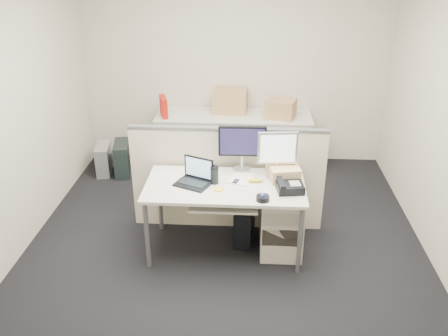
# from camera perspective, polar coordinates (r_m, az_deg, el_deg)

# --- Properties ---
(floor) EXTENTS (4.00, 4.50, 0.01)m
(floor) POSITION_cam_1_polar(r_m,az_deg,el_deg) (4.84, 0.11, -9.70)
(floor) COLOR black
(floor) RESTS_ON ground
(wall_back) EXTENTS (4.00, 0.02, 2.70)m
(wall_back) POSITION_cam_1_polar(r_m,az_deg,el_deg) (6.35, 1.36, 12.58)
(wall_back) COLOR #B8B09F
(wall_back) RESTS_ON ground
(wall_front) EXTENTS (4.00, 0.02, 2.70)m
(wall_front) POSITION_cam_1_polar(r_m,az_deg,el_deg) (2.24, -3.41, -14.94)
(wall_front) COLOR #B8B09F
(wall_front) RESTS_ON ground
(wall_left) EXTENTS (0.02, 4.50, 2.70)m
(wall_left) POSITION_cam_1_polar(r_m,az_deg,el_deg) (4.75, -24.86, 5.52)
(wall_left) COLOR #B8B09F
(wall_left) RESTS_ON ground
(desk) EXTENTS (1.50, 0.75, 0.73)m
(desk) POSITION_cam_1_polar(r_m,az_deg,el_deg) (4.48, 0.12, -2.73)
(desk) COLOR silver
(desk) RESTS_ON floor
(keyboard_tray) EXTENTS (0.62, 0.32, 0.02)m
(keyboard_tray) POSITION_cam_1_polar(r_m,az_deg,el_deg) (4.35, -0.02, -4.38)
(keyboard_tray) COLOR silver
(keyboard_tray) RESTS_ON desk
(drawer_pedestal) EXTENTS (0.40, 0.55, 0.65)m
(drawer_pedestal) POSITION_cam_1_polar(r_m,az_deg,el_deg) (4.70, 6.90, -6.25)
(drawer_pedestal) COLOR beige
(drawer_pedestal) RESTS_ON floor
(cubicle_partition) EXTENTS (2.00, 0.06, 1.10)m
(cubicle_partition) POSITION_cam_1_polar(r_m,az_deg,el_deg) (4.93, 0.42, -1.42)
(cubicle_partition) COLOR beige
(cubicle_partition) RESTS_ON floor
(back_counter) EXTENTS (2.00, 0.60, 0.72)m
(back_counter) POSITION_cam_1_polar(r_m,az_deg,el_deg) (6.35, 1.15, 3.19)
(back_counter) COLOR beige
(back_counter) RESTS_ON floor
(monitor_main) EXTENTS (0.47, 0.19, 0.47)m
(monitor_main) POSITION_cam_1_polar(r_m,az_deg,el_deg) (4.63, 2.21, 2.35)
(monitor_main) COLOR black
(monitor_main) RESTS_ON desk
(monitor_small) EXTENTS (0.39, 0.23, 0.46)m
(monitor_small) POSITION_cam_1_polar(r_m,az_deg,el_deg) (4.51, 6.41, 1.50)
(monitor_small) COLOR #B7B7BC
(monitor_small) RESTS_ON desk
(laptop) EXTENTS (0.38, 0.34, 0.23)m
(laptop) POSITION_cam_1_polar(r_m,az_deg,el_deg) (4.41, -3.79, -0.65)
(laptop) COLOR black
(laptop) RESTS_ON desk
(trackball) EXTENTS (0.13, 0.13, 0.05)m
(trackball) POSITION_cam_1_polar(r_m,az_deg,el_deg) (4.19, 4.68, -3.63)
(trackball) COLOR black
(trackball) RESTS_ON desk
(desk_phone) EXTENTS (0.26, 0.22, 0.07)m
(desk_phone) POSITION_cam_1_polar(r_m,az_deg,el_deg) (4.36, 7.95, -2.36)
(desk_phone) COLOR black
(desk_phone) RESTS_ON desk
(paper_stack) EXTENTS (0.29, 0.32, 0.01)m
(paper_stack) POSITION_cam_1_polar(r_m,az_deg,el_deg) (4.55, 2.09, -1.27)
(paper_stack) COLOR silver
(paper_stack) RESTS_ON desk
(sticky_pad) EXTENTS (0.09, 0.09, 0.01)m
(sticky_pad) POSITION_cam_1_polar(r_m,az_deg,el_deg) (4.35, -0.63, -2.60)
(sticky_pad) COLOR yellow
(sticky_pad) RESTS_ON desk
(travel_mug) EXTENTS (0.08, 0.08, 0.16)m
(travel_mug) POSITION_cam_1_polar(r_m,az_deg,el_deg) (4.44, -1.15, -0.92)
(travel_mug) COLOR black
(travel_mug) RESTS_ON desk
(banana) EXTENTS (0.16, 0.06, 0.04)m
(banana) POSITION_cam_1_polar(r_m,az_deg,el_deg) (4.49, 3.73, -1.52)
(banana) COLOR yellow
(banana) RESTS_ON desk
(cellphone) EXTENTS (0.08, 0.10, 0.01)m
(cellphone) POSITION_cam_1_polar(r_m,az_deg,el_deg) (4.49, 1.43, -1.66)
(cellphone) COLOR black
(cellphone) RESTS_ON desk
(manila_folders) EXTENTS (0.33, 0.40, 0.13)m
(manila_folders) POSITION_cam_1_polar(r_m,az_deg,el_deg) (4.60, 7.12, -0.28)
(manila_folders) COLOR tan
(manila_folders) RESTS_ON desk
(keyboard) EXTENTS (0.43, 0.21, 0.02)m
(keyboard) POSITION_cam_1_polar(r_m,az_deg,el_deg) (4.37, 0.66, -3.88)
(keyboard) COLOR black
(keyboard) RESTS_ON keyboard_tray
(pc_tower_desk) EXTENTS (0.21, 0.44, 0.40)m
(pc_tower_desk) POSITION_cam_1_polar(r_m,az_deg,el_deg) (4.87, 2.48, -6.55)
(pc_tower_desk) COLOR black
(pc_tower_desk) RESTS_ON floor
(pc_tower_spare_dark) EXTENTS (0.26, 0.48, 0.42)m
(pc_tower_spare_dark) POSITION_cam_1_polar(r_m,az_deg,el_deg) (6.36, -12.15, 1.16)
(pc_tower_spare_dark) COLOR black
(pc_tower_spare_dark) RESTS_ON floor
(pc_tower_spare_silver) EXTENTS (0.23, 0.44, 0.39)m
(pc_tower_spare_silver) POSITION_cam_1_polar(r_m,az_deg,el_deg) (6.44, -14.28, 1.06)
(pc_tower_spare_silver) COLOR #B7B7BC
(pc_tower_spare_silver) RESTS_ON floor
(cardboard_box_left) EXTENTS (0.45, 0.35, 0.32)m
(cardboard_box_left) POSITION_cam_1_polar(r_m,az_deg,el_deg) (6.29, 0.78, 8.02)
(cardboard_box_left) COLOR tan
(cardboard_box_left) RESTS_ON back_counter
(cardboard_box_right) EXTENTS (0.43, 0.37, 0.26)m
(cardboard_box_right) POSITION_cam_1_polar(r_m,az_deg,el_deg) (6.12, 6.82, 7.01)
(cardboard_box_right) COLOR tan
(cardboard_box_right) RESTS_ON back_counter
(red_binder) EXTENTS (0.15, 0.30, 0.27)m
(red_binder) POSITION_cam_1_polar(r_m,az_deg,el_deg) (6.19, -7.28, 7.26)
(red_binder) COLOR #B5140C
(red_binder) RESTS_ON back_counter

